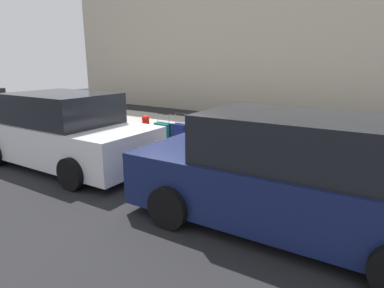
# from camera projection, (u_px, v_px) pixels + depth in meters

# --- Properties ---
(ground_plane) EXTENTS (40.00, 40.00, 0.00)m
(ground_plane) POSITION_uv_depth(u_px,v_px,m) (158.00, 158.00, 8.18)
(ground_plane) COLOR black
(sidewalk_curb) EXTENTS (18.00, 5.00, 0.14)m
(sidewalk_curb) POSITION_uv_depth(u_px,v_px,m) (209.00, 137.00, 10.16)
(sidewalk_curb) COLOR #ADA89E
(sidewalk_curb) RESTS_ON ground_plane
(suitcase_teal_0) EXTENTS (0.37, 0.24, 0.77)m
(suitcase_teal_0) POSITION_uv_depth(u_px,v_px,m) (291.00, 157.00, 6.88)
(suitcase_teal_0) COLOR #0F606B
(suitcase_teal_0) RESTS_ON sidewalk_curb
(suitcase_black_1) EXTENTS (0.37, 0.25, 0.69)m
(suitcase_black_1) POSITION_uv_depth(u_px,v_px,m) (271.00, 151.00, 7.10)
(suitcase_black_1) COLOR black
(suitcase_black_1) RESTS_ON sidewalk_curb
(suitcase_red_2) EXTENTS (0.44, 0.28, 0.99)m
(suitcase_red_2) POSITION_uv_depth(u_px,v_px,m) (249.00, 147.00, 7.29)
(suitcase_red_2) COLOR red
(suitcase_red_2) RESTS_ON sidewalk_curb
(suitcase_silver_3) EXTENTS (0.38, 0.22, 1.04)m
(suitcase_silver_3) POSITION_uv_depth(u_px,v_px,m) (231.00, 143.00, 7.59)
(suitcase_silver_3) COLOR #9EA0A8
(suitcase_silver_3) RESTS_ON sidewalk_curb
(suitcase_olive_4) EXTENTS (0.39, 0.26, 0.84)m
(suitcase_olive_4) POSITION_uv_depth(u_px,v_px,m) (214.00, 144.00, 7.88)
(suitcase_olive_4) COLOR #59601E
(suitcase_olive_4) RESTS_ON sidewalk_curb
(suitcase_maroon_5) EXTENTS (0.46, 0.26, 0.85)m
(suitcase_maroon_5) POSITION_uv_depth(u_px,v_px,m) (196.00, 141.00, 8.17)
(suitcase_maroon_5) COLOR maroon
(suitcase_maroon_5) RESTS_ON sidewalk_curb
(suitcase_navy_6) EXTENTS (0.36, 0.26, 0.97)m
(suitcase_navy_6) POSITION_uv_depth(u_px,v_px,m) (181.00, 136.00, 8.43)
(suitcase_navy_6) COLOR navy
(suitcase_navy_6) RESTS_ON sidewalk_curb
(suitcase_teal_7) EXTENTS (0.48, 0.29, 0.92)m
(suitcase_teal_7) POSITION_uv_depth(u_px,v_px,m) (164.00, 135.00, 8.65)
(suitcase_teal_7) COLOR #0F606B
(suitcase_teal_7) RESTS_ON sidewalk_curb
(fire_hydrant) EXTENTS (0.39, 0.21, 0.80)m
(fire_hydrant) POSITION_uv_depth(u_px,v_px,m) (146.00, 128.00, 9.06)
(fire_hydrant) COLOR red
(fire_hydrant) RESTS_ON sidewalk_curb
(bollard_post) EXTENTS (0.16, 0.16, 0.66)m
(bollard_post) POSITION_uv_depth(u_px,v_px,m) (124.00, 129.00, 9.37)
(bollard_post) COLOR #333338
(bollard_post) RESTS_ON sidewalk_curb
(parking_meter) EXTENTS (0.12, 0.09, 1.27)m
(parking_meter) POSITION_uv_depth(u_px,v_px,m) (352.00, 136.00, 6.31)
(parking_meter) COLOR slate
(parking_meter) RESTS_ON sidewalk_curb
(parked_car_navy_0) EXTENTS (4.73, 2.20, 1.68)m
(parked_car_navy_0) POSITION_uv_depth(u_px,v_px,m) (288.00, 177.00, 4.59)
(parked_car_navy_0) COLOR #141E4C
(parked_car_navy_0) RESTS_ON ground_plane
(parked_car_white_1) EXTENTS (4.58, 2.23, 1.70)m
(parked_car_white_1) POSITION_uv_depth(u_px,v_px,m) (64.00, 132.00, 7.47)
(parked_car_white_1) COLOR silver
(parked_car_white_1) RESTS_ON ground_plane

